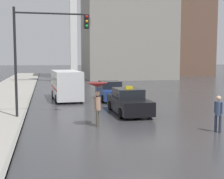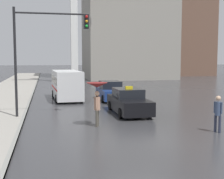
{
  "view_description": "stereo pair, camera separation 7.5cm",
  "coord_description": "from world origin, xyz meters",
  "px_view_note": "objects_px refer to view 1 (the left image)",
  "views": [
    {
      "loc": [
        -3.8,
        -11.96,
        3.36
      ],
      "look_at": [
        0.36,
        7.26,
        1.4
      ],
      "focal_mm": 50.0,
      "sensor_mm": 36.0,
      "label": 1
    },
    {
      "loc": [
        -3.72,
        -11.97,
        3.36
      ],
      "look_at": [
        0.36,
        7.26,
        1.4
      ],
      "focal_mm": 50.0,
      "sensor_mm": 36.0,
      "label": 2
    }
  ],
  "objects_px": {
    "taxi": "(129,102)",
    "ambulance_van": "(66,84)",
    "traffic_light": "(44,42)",
    "pedestrian_with_umbrella": "(97,91)",
    "sedan_red": "(110,91)",
    "pedestrian_man": "(218,111)"
  },
  "relations": [
    {
      "from": "sedan_red",
      "to": "ambulance_van",
      "type": "height_order",
      "value": "ambulance_van"
    },
    {
      "from": "taxi",
      "to": "pedestrian_man",
      "type": "height_order",
      "value": "same"
    },
    {
      "from": "sedan_red",
      "to": "traffic_light",
      "type": "distance_m",
      "value": 9.13
    },
    {
      "from": "traffic_light",
      "to": "pedestrian_with_umbrella",
      "type": "bearing_deg",
      "value": -49.41
    },
    {
      "from": "pedestrian_with_umbrella",
      "to": "traffic_light",
      "type": "bearing_deg",
      "value": 63.11
    },
    {
      "from": "traffic_light",
      "to": "ambulance_van",
      "type": "bearing_deg",
      "value": 77.61
    },
    {
      "from": "sedan_red",
      "to": "pedestrian_man",
      "type": "height_order",
      "value": "pedestrian_man"
    },
    {
      "from": "ambulance_van",
      "to": "pedestrian_man",
      "type": "relative_size",
      "value": 3.41
    },
    {
      "from": "sedan_red",
      "to": "pedestrian_with_umbrella",
      "type": "distance_m",
      "value": 9.95
    },
    {
      "from": "ambulance_van",
      "to": "traffic_light",
      "type": "relative_size",
      "value": 0.93
    },
    {
      "from": "pedestrian_with_umbrella",
      "to": "taxi",
      "type": "bearing_deg",
      "value": -14.85
    },
    {
      "from": "ambulance_van",
      "to": "pedestrian_man",
      "type": "bearing_deg",
      "value": 111.86
    },
    {
      "from": "taxi",
      "to": "ambulance_van",
      "type": "height_order",
      "value": "ambulance_van"
    },
    {
      "from": "traffic_light",
      "to": "taxi",
      "type": "bearing_deg",
      "value": 3.91
    },
    {
      "from": "sedan_red",
      "to": "traffic_light",
      "type": "xyz_separation_m",
      "value": [
        -5.15,
        -6.63,
        3.59
      ]
    },
    {
      "from": "pedestrian_man",
      "to": "traffic_light",
      "type": "relative_size",
      "value": 0.27
    },
    {
      "from": "taxi",
      "to": "pedestrian_man",
      "type": "xyz_separation_m",
      "value": [
        2.68,
        -5.63,
        0.28
      ]
    },
    {
      "from": "pedestrian_with_umbrella",
      "to": "ambulance_van",
      "type": "bearing_deg",
      "value": 26.92
    },
    {
      "from": "pedestrian_man",
      "to": "taxi",
      "type": "bearing_deg",
      "value": 176.55
    },
    {
      "from": "sedan_red",
      "to": "pedestrian_man",
      "type": "relative_size",
      "value": 2.54
    },
    {
      "from": "ambulance_van",
      "to": "pedestrian_man",
      "type": "distance_m",
      "value": 14.25
    },
    {
      "from": "pedestrian_with_umbrella",
      "to": "pedestrian_man",
      "type": "xyz_separation_m",
      "value": [
        5.16,
        -2.38,
        -0.77
      ]
    }
  ]
}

